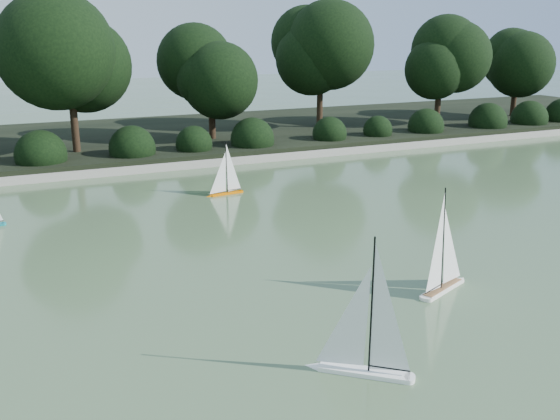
% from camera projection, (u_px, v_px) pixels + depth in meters
% --- Properties ---
extents(ground, '(80.00, 80.00, 0.00)m').
position_uv_depth(ground, '(403.00, 294.00, 8.53)').
color(ground, '#375130').
rests_on(ground, ground).
extents(pond_coping, '(40.00, 0.35, 0.18)m').
position_uv_depth(pond_coping, '(205.00, 163.00, 16.40)').
color(pond_coping, gray).
rests_on(pond_coping, ground).
extents(far_bank, '(40.00, 8.00, 0.30)m').
position_uv_depth(far_bank, '(167.00, 137.00, 19.89)').
color(far_bank, black).
rests_on(far_bank, ground).
extents(tree_line, '(26.31, 3.93, 4.39)m').
position_uv_depth(tree_line, '(217.00, 59.00, 18.30)').
color(tree_line, black).
rests_on(tree_line, ground).
extents(shrub_hedge, '(29.10, 1.10, 1.10)m').
position_uv_depth(shrub_hedge, '(195.00, 144.00, 17.09)').
color(shrub_hedge, black).
rests_on(shrub_hedge, ground).
extents(sailboat_white_a, '(1.00, 0.87, 1.62)m').
position_uv_depth(sailboat_white_a, '(356.00, 351.00, 6.52)').
color(sailboat_white_a, white).
rests_on(sailboat_white_a, ground).
extents(sailboat_white_b, '(1.11, 0.60, 1.57)m').
position_uv_depth(sailboat_white_b, '(447.00, 272.00, 8.65)').
color(sailboat_white_b, white).
rests_on(sailboat_white_b, ground).
extents(sailboat_orange, '(0.91, 0.25, 1.23)m').
position_uv_depth(sailboat_orange, '(223.00, 186.00, 13.59)').
color(sailboat_orange, orange).
rests_on(sailboat_orange, ground).
extents(race_buoy, '(0.14, 0.14, 0.14)m').
position_uv_depth(race_buoy, '(390.00, 348.00, 7.10)').
color(race_buoy, '#E1420B').
rests_on(race_buoy, ground).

